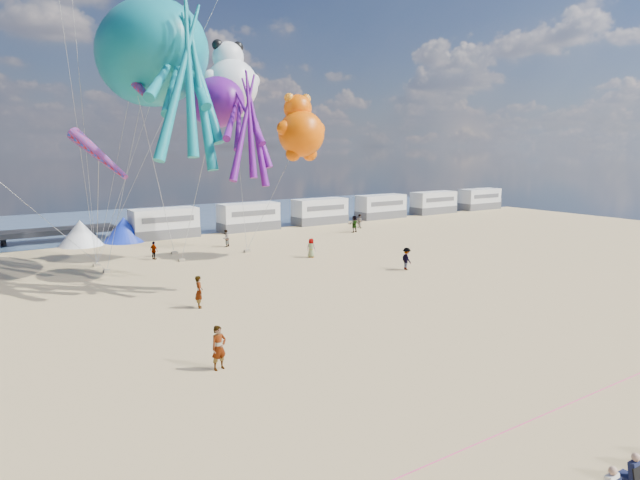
{
  "coord_description": "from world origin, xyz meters",
  "views": [
    {
      "loc": [
        -13.15,
        -15.8,
        9.13
      ],
      "look_at": [
        1.76,
        6.0,
        4.79
      ],
      "focal_mm": 32.0,
      "sensor_mm": 36.0,
      "label": 1
    }
  ],
  "objects": [
    {
      "name": "windsock_right",
      "position": [
        -4.38,
        21.19,
        8.63
      ],
      "size": [
        2.92,
        5.5,
        5.56
      ],
      "primitive_type": null,
      "rotation": [
        0.0,
        0.0,
        0.38
      ],
      "color": "red"
    },
    {
      "name": "motorhome_2",
      "position": [
        25.0,
        40.0,
        1.5
      ],
      "size": [
        6.6,
        2.5,
        3.0
      ],
      "primitive_type": "cube",
      "color": "silver",
      "rests_on": "ground"
    },
    {
      "name": "kite_teddy_orange",
      "position": [
        12.23,
        24.01,
        10.17
      ],
      "size": [
        5.0,
        4.76,
        6.47
      ],
      "primitive_type": null,
      "rotation": [
        0.0,
        0.0,
        -0.1
      ],
      "color": "#F75A00"
    },
    {
      "name": "motorhome_4",
      "position": [
        44.0,
        40.0,
        1.5
      ],
      "size": [
        6.6,
        2.5,
        3.0
      ],
      "primitive_type": "cube",
      "color": "silver",
      "rests_on": "ground"
    },
    {
      "name": "tent_white",
      "position": [
        -2.0,
        40.0,
        1.2
      ],
      "size": [
        4.0,
        4.0,
        2.4
      ],
      "primitive_type": "cone",
      "color": "white",
      "rests_on": "ground"
    },
    {
      "name": "motorhome_0",
      "position": [
        6.0,
        40.0,
        1.5
      ],
      "size": [
        6.6,
        2.5,
        3.0
      ],
      "primitive_type": "cube",
      "color": "silver",
      "rests_on": "ground"
    },
    {
      "name": "kite_panda",
      "position": [
        7.22,
        26.28,
        13.89
      ],
      "size": [
        5.87,
        5.65,
        6.99
      ],
      "primitive_type": null,
      "rotation": [
        0.0,
        0.0,
        0.23
      ],
      "color": "white"
    },
    {
      "name": "beachgoer_5",
      "position": [
        -1.01,
        14.2,
        0.94
      ],
      "size": [
        0.97,
        1.82,
        1.88
      ],
      "primitive_type": "imported",
      "rotation": [
        0.0,
        0.0,
        1.32
      ],
      "color": "#7F6659",
      "rests_on": "ground"
    },
    {
      "name": "beachgoer_0",
      "position": [
        12.57,
        23.13,
        0.8
      ],
      "size": [
        0.62,
        0.69,
        1.6
      ],
      "primitive_type": "imported",
      "rotation": [
        0.0,
        0.0,
        2.08
      ],
      "color": "#7F6659",
      "rests_on": "ground"
    },
    {
      "name": "sandbag_c",
      "position": [
        9.21,
        28.2,
        0.11
      ],
      "size": [
        0.5,
        0.35,
        0.22
      ],
      "primitive_type": "cube",
      "color": "gray",
      "rests_on": "ground"
    },
    {
      "name": "rope_line",
      "position": [
        0.0,
        -5.0,
        0.02
      ],
      "size": [
        34.0,
        0.03,
        0.03
      ],
      "primitive_type": "cylinder",
      "rotation": [
        0.0,
        1.57,
        0.0
      ],
      "color": "#F2338C",
      "rests_on": "ground"
    },
    {
      "name": "beachgoer_4",
      "position": [
        24.2,
        32.27,
        0.9
      ],
      "size": [
        1.12,
        0.6,
        1.81
      ],
      "primitive_type": "imported",
      "rotation": [
        0.0,
        0.0,
        3.3
      ],
      "color": "#7F6659",
      "rests_on": "ground"
    },
    {
      "name": "kite_octopus_teal",
      "position": [
        0.63,
        25.58,
        15.66
      ],
      "size": [
        8.72,
        13.3,
        14.04
      ],
      "primitive_type": null,
      "rotation": [
        0.0,
        0.0,
        -0.31
      ],
      "color": "#10828D"
    },
    {
      "name": "motorhome_5",
      "position": [
        53.5,
        40.0,
        1.5
      ],
      "size": [
        6.6,
        2.5,
        3.0
      ],
      "primitive_type": "cube",
      "color": "silver",
      "rests_on": "ground"
    },
    {
      "name": "motorhome_3",
      "position": [
        34.5,
        40.0,
        1.5
      ],
      "size": [
        6.6,
        2.5,
        3.0
      ],
      "primitive_type": "cube",
      "color": "silver",
      "rests_on": "ground"
    },
    {
      "name": "beachgoer_1",
      "position": [
        8.87,
        31.78,
        0.79
      ],
      "size": [
        0.92,
        0.85,
        1.58
      ],
      "primitive_type": "imported",
      "rotation": [
        0.0,
        0.0,
        3.75
      ],
      "color": "#7F6659",
      "rests_on": "ground"
    },
    {
      "name": "beachgoer_3",
      "position": [
        1.47,
        29.63,
        0.74
      ],
      "size": [
        0.88,
        1.1,
        1.49
      ],
      "primitive_type": "imported",
      "rotation": [
        0.0,
        0.0,
        1.96
      ],
      "color": "#7F6659",
      "rests_on": "ground"
    },
    {
      "name": "ground",
      "position": [
        0.0,
        0.0,
        0.0
      ],
      "size": [
        120.0,
        120.0,
        0.0
      ],
      "primitive_type": "plane",
      "color": "#D4B57A",
      "rests_on": "ground"
    },
    {
      "name": "sandbag_e",
      "position": [
        -3.1,
        29.45,
        0.11
      ],
      "size": [
        0.5,
        0.35,
        0.22
      ],
      "primitive_type": "cube",
      "color": "gray",
      "rests_on": "ground"
    },
    {
      "name": "water",
      "position": [
        0.0,
        55.0,
        0.02
      ],
      "size": [
        120.0,
        120.0,
        0.0
      ],
      "primitive_type": "plane",
      "color": "#3E5776",
      "rests_on": "ground"
    },
    {
      "name": "sandbag_b",
      "position": [
        3.03,
        27.6,
        0.11
      ],
      "size": [
        0.5,
        0.35,
        0.22
      ],
      "primitive_type": "cube",
      "color": "gray",
      "rests_on": "ground"
    },
    {
      "name": "sandbag_a",
      "position": [
        -3.01,
        26.74,
        0.11
      ],
      "size": [
        0.5,
        0.35,
        0.22
      ],
      "primitive_type": "cube",
      "color": "gray",
      "rests_on": "ground"
    },
    {
      "name": "tent_blue",
      "position": [
        2.0,
        40.0,
        1.2
      ],
      "size": [
        4.0,
        4.0,
        2.4
      ],
      "primitive_type": "cone",
      "color": "#1933CC",
      "rests_on": "ground"
    },
    {
      "name": "kite_octopus_purple",
      "position": [
        3.59,
        21.23,
        12.12
      ],
      "size": [
        5.53,
        9.01,
        9.59
      ],
      "primitive_type": null,
      "rotation": [
        0.0,
        0.0,
        -0.25
      ],
      "color": "#5F107E"
    },
    {
      "name": "sandbag_d",
      "position": [
        3.68,
        31.02,
        0.11
      ],
      "size": [
        0.5,
        0.35,
        0.22
      ],
      "primitive_type": "cube",
      "color": "gray",
      "rests_on": "ground"
    },
    {
      "name": "beachgoer_7",
      "position": [
        26.69,
        34.52,
        0.78
      ],
      "size": [
        0.59,
        0.82,
        1.57
      ],
      "primitive_type": "imported",
      "rotation": [
        0.0,
        0.0,
        1.69
      ],
      "color": "#7F6659",
      "rests_on": "ground"
    },
    {
      "name": "windsock_mid",
      "position": [
        -1.27,
        23.46,
        13.35
      ],
      "size": [
        1.09,
        5.82,
        5.81
      ],
      "primitive_type": null,
      "rotation": [
        0.0,
        0.0,
        0.02
      ],
      "color": "red"
    },
    {
      "name": "standing_person",
      "position": [
        -3.92,
        5.1,
        0.94
      ],
      "size": [
        0.75,
        0.55,
        1.87
      ],
      "primitive_type": "imported",
      "rotation": [
        0.0,
        0.0,
        0.16
      ],
      "color": "tan",
      "rests_on": "ground"
    },
    {
      "name": "motorhome_1",
      "position": [
        15.5,
        40.0,
        1.5
      ],
      "size": [
        6.6,
        2.5,
        3.0
      ],
      "primitive_type": "cube",
      "color": "silver",
      "rests_on": "ground"
    },
    {
      "name": "beachgoer_2",
      "position": [
        15.78,
        15.03,
        0.84
      ],
      "size": [
        0.81,
        0.94,
        1.69
      ],
      "primitive_type": "imported",
      "rotation": [
        0.0,
        0.0,
        1.34
      ],
      "color": "#7F6659",
      "rests_on": "ground"
    }
  ]
}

